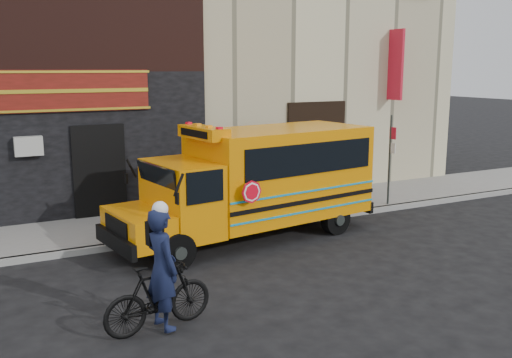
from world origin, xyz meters
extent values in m
plane|color=black|center=(0.00, 0.00, 0.00)|extent=(120.00, 120.00, 0.00)
cube|color=gray|center=(0.00, 2.60, 0.07)|extent=(40.00, 0.20, 0.15)
cube|color=slate|center=(0.00, 4.10, 0.07)|extent=(40.00, 3.00, 0.15)
cube|color=beige|center=(0.00, 10.50, 6.15)|extent=(20.00, 10.00, 12.00)
cube|color=black|center=(-5.00, 5.55, 2.15)|extent=(10.00, 0.30, 4.00)
cube|color=black|center=(-5.00, 5.55, 5.65)|extent=(10.00, 0.28, 3.00)
cube|color=#4E130B|center=(-5.00, 5.38, 3.65)|extent=(6.50, 0.12, 1.10)
cube|color=black|center=(-3.20, 5.40, 1.40)|extent=(1.30, 0.10, 2.50)
cube|color=red|center=(7.00, 5.15, 4.35)|extent=(0.10, 0.70, 2.40)
cylinder|color=black|center=(-2.62, 0.63, 0.40)|extent=(0.83, 0.39, 0.80)
cylinder|color=black|center=(-2.89, 2.51, 0.40)|extent=(0.83, 0.39, 0.80)
cylinder|color=black|center=(1.94, 1.29, 0.40)|extent=(0.83, 0.39, 0.80)
cylinder|color=black|center=(1.66, 3.17, 0.40)|extent=(0.83, 0.39, 0.80)
cube|color=orange|center=(-3.20, 1.50, 0.80)|extent=(1.28, 2.12, 0.70)
cube|color=black|center=(-3.74, 1.42, 0.55)|extent=(0.42, 2.05, 0.35)
cube|color=orange|center=(-2.11, 1.66, 1.30)|extent=(1.49, 2.25, 1.70)
cube|color=black|center=(-2.67, 1.58, 1.70)|extent=(0.32, 1.79, 0.90)
cube|color=orange|center=(0.71, 2.07, 1.62)|extent=(4.77, 2.83, 2.25)
cube|color=black|center=(2.97, 2.40, 0.55)|extent=(0.44, 2.19, 0.30)
cube|color=black|center=(0.97, 0.99, 2.10)|extent=(3.86, 0.61, 0.75)
cube|color=orange|center=(-1.52, 1.75, 2.78)|extent=(0.73, 1.66, 0.28)
cylinder|color=red|center=(-0.88, 0.53, 1.55)|extent=(0.52, 0.11, 0.52)
cylinder|color=#373E3B|center=(4.93, 2.81, 1.44)|extent=(0.06, 0.06, 2.87)
cube|color=red|center=(4.94, 2.74, 2.33)|extent=(0.05, 0.25, 0.36)
cube|color=white|center=(4.94, 2.74, 1.88)|extent=(0.05, 0.25, 0.31)
imported|color=black|center=(-3.83, -1.96, 0.57)|extent=(1.96, 0.80, 1.14)
imported|color=black|center=(-3.77, -2.01, 1.01)|extent=(0.62, 0.82, 2.02)
camera|label=1|loc=(-6.40, -10.51, 4.26)|focal=40.00mm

